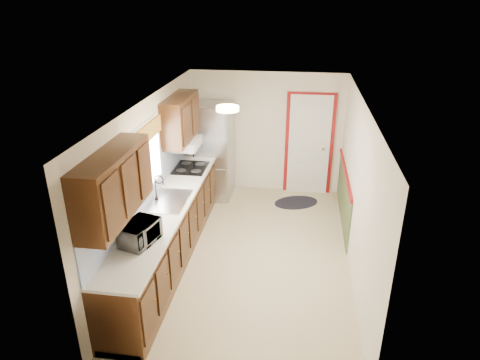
% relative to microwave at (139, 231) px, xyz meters
% --- Properties ---
extents(room_shell, '(3.20, 5.20, 2.52)m').
position_rel_microwave_xyz_m(room_shell, '(1.20, 1.35, 0.09)').
color(room_shell, '#C0B087').
rests_on(room_shell, ground).
extents(kitchen_run, '(0.63, 4.00, 2.20)m').
position_rel_microwave_xyz_m(kitchen_run, '(-0.04, 1.06, -0.30)').
color(kitchen_run, '#341B0C').
rests_on(kitchen_run, ground).
extents(back_wall_trim, '(1.12, 2.30, 2.08)m').
position_rel_microwave_xyz_m(back_wall_trim, '(2.19, 3.56, -0.22)').
color(back_wall_trim, maroon).
rests_on(back_wall_trim, ground).
extents(ceiling_fixture, '(0.30, 0.30, 0.06)m').
position_rel_microwave_xyz_m(ceiling_fixture, '(0.90, 1.15, 1.25)').
color(ceiling_fixture, '#FFD88C').
rests_on(ceiling_fixture, room_shell).
extents(microwave, '(0.39, 0.55, 0.34)m').
position_rel_microwave_xyz_m(microwave, '(0.00, 0.00, 0.00)').
color(microwave, white).
rests_on(microwave, kitchen_run).
extents(refrigerator, '(0.79, 0.79, 1.86)m').
position_rel_microwave_xyz_m(refrigerator, '(0.18, 3.40, -0.18)').
color(refrigerator, '#B7B7BC').
rests_on(refrigerator, ground).
extents(rug, '(1.02, 0.86, 0.01)m').
position_rel_microwave_xyz_m(rug, '(1.86, 3.25, -1.10)').
color(rug, black).
rests_on(rug, ground).
extents(cooktop, '(0.55, 0.65, 0.02)m').
position_rel_microwave_xyz_m(cooktop, '(0.01, 2.44, -0.16)').
color(cooktop, black).
rests_on(cooktop, kitchen_run).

